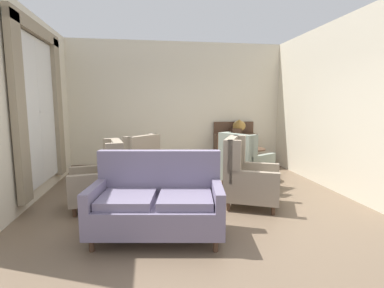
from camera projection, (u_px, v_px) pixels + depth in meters
name	position (u px, v px, depth m)	size (l,w,h in m)	color
ground	(198.00, 206.00, 4.65)	(8.55, 8.55, 0.00)	brown
wall_back	(178.00, 106.00, 7.42)	(5.62, 0.08, 3.19)	beige
wall_left	(32.00, 107.00, 4.93)	(0.08, 4.27, 3.19)	beige
wall_right	(326.00, 106.00, 5.74)	(0.08, 4.27, 3.19)	beige
baseboard_back	(179.00, 165.00, 7.58)	(5.46, 0.03, 0.12)	#4C3323
window_with_curtains	(40.00, 103.00, 5.02)	(0.12, 2.15, 2.80)	silver
coffee_table	(186.00, 177.00, 4.91)	(0.82, 0.82, 0.51)	#4C3323
porcelain_vase	(187.00, 162.00, 4.90)	(0.14, 0.14, 0.35)	#384C93
settee	(157.00, 203.00, 3.56)	(1.69, 1.05, 1.04)	slate
armchair_back_corner	(135.00, 165.00, 5.80)	(1.18, 1.17, 1.04)	gray
armchair_near_sideboard	(244.00, 165.00, 5.68)	(1.11, 1.09, 1.08)	gray
armchair_near_window	(247.00, 178.00, 4.65)	(1.08, 1.05, 1.11)	gray
armchair_beside_settee	(102.00, 179.00, 4.58)	(0.94, 0.87, 1.07)	gray
side_table	(252.00, 161.00, 6.27)	(0.58, 0.58, 0.69)	#4C3323
sideboard	(235.00, 148.00, 7.50)	(1.07, 0.39, 1.18)	#4C3323
gramophone	(238.00, 124.00, 7.34)	(0.45, 0.51, 0.51)	#4C3323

